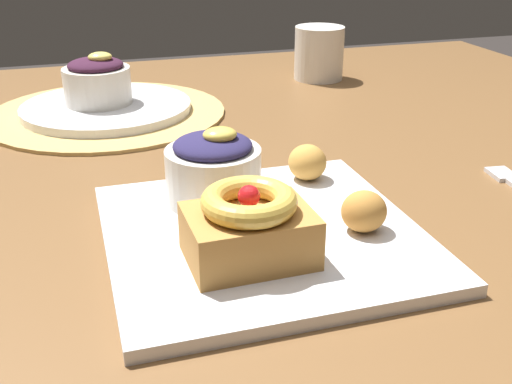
% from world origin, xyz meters
% --- Properties ---
extents(dining_table, '(1.49, 1.14, 0.73)m').
position_xyz_m(dining_table, '(0.00, 0.00, 0.65)').
color(dining_table, brown).
rests_on(dining_table, ground_plane).
extents(woven_placemat, '(0.34, 0.34, 0.00)m').
position_xyz_m(woven_placemat, '(-0.08, 0.22, 0.73)').
color(woven_placemat, tan).
rests_on(woven_placemat, dining_table).
extents(front_plate, '(0.28, 0.28, 0.01)m').
position_xyz_m(front_plate, '(0.02, -0.21, 0.74)').
color(front_plate, white).
rests_on(front_plate, dining_table).
extents(cake_slice, '(0.10, 0.08, 0.07)m').
position_xyz_m(cake_slice, '(-0.01, -0.26, 0.77)').
color(cake_slice, '#B77F3D').
rests_on(cake_slice, front_plate).
extents(berry_ramekin, '(0.09, 0.09, 0.08)m').
position_xyz_m(berry_ramekin, '(-0.01, -0.14, 0.78)').
color(berry_ramekin, silver).
rests_on(berry_ramekin, front_plate).
extents(fritter_front, '(0.04, 0.04, 0.04)m').
position_xyz_m(fritter_front, '(0.10, -0.11, 0.76)').
color(fritter_front, gold).
rests_on(fritter_front, front_plate).
extents(fritter_middle, '(0.04, 0.04, 0.04)m').
position_xyz_m(fritter_middle, '(0.11, -0.24, 0.76)').
color(fritter_middle, '#BC7F38').
rests_on(fritter_middle, front_plate).
extents(back_plate, '(0.25, 0.25, 0.01)m').
position_xyz_m(back_plate, '(-0.08, 0.22, 0.74)').
color(back_plate, white).
rests_on(back_plate, woven_placemat).
extents(back_ramekin, '(0.10, 0.10, 0.07)m').
position_xyz_m(back_ramekin, '(-0.09, 0.23, 0.78)').
color(back_ramekin, silver).
rests_on(back_ramekin, back_plate).
extents(coffee_mug, '(0.09, 0.09, 0.09)m').
position_xyz_m(coffee_mug, '(0.30, 0.34, 0.78)').
color(coffee_mug, silver).
rests_on(coffee_mug, dining_table).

